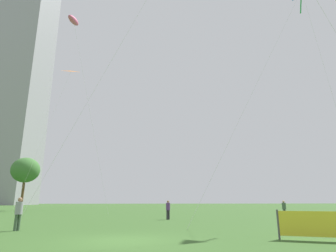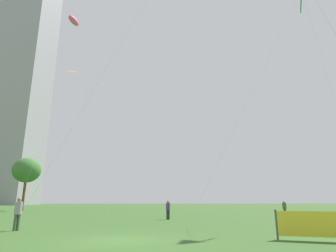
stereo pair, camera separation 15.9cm
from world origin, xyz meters
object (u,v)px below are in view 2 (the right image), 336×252
person_standing_2 (168,208)px  park_tree_2 (27,170)px  person_standing_1 (285,208)px  kite_flying_5 (74,21)px  event_banner (316,224)px  kite_flying_3 (71,72)px  person_standing_0 (18,211)px  distant_highrise_0 (21,84)px

person_standing_2 → park_tree_2: bearing=-66.1°
person_standing_1 → kite_flying_5: 29.29m
park_tree_2 → event_banner: bearing=-55.1°
kite_flying_5 → person_standing_2: bearing=-21.7°
kite_flying_3 → event_banner: 41.29m
person_standing_2 → kite_flying_5: kite_flying_5 is taller
person_standing_2 → person_standing_0: bearing=25.8°
event_banner → person_standing_2: bearing=109.3°
park_tree_2 → distant_highrise_0: bearing=116.4°
person_standing_0 → kite_flying_5: 23.67m
person_standing_1 → kite_flying_3: (-24.45, 16.12, 20.17)m
person_standing_0 → distant_highrise_0: distant_highrise_0 is taller
person_standing_0 → person_standing_2: size_ratio=1.10×
person_standing_0 → event_banner: size_ratio=0.62×
kite_flying_3 → distant_highrise_0: distant_highrise_0 is taller
person_standing_1 → distant_highrise_0: size_ratio=0.02×
person_standing_2 → kite_flying_3: 29.95m
person_standing_1 → event_banner: person_standing_1 is taller
kite_flying_3 → park_tree_2: 17.53m
person_standing_2 → kite_flying_5: (-10.29, 4.09, 20.19)m
person_standing_0 → kite_flying_3: 33.00m
distant_highrise_0 → event_banner: size_ratio=34.81×
person_standing_0 → kite_flying_5: size_ratio=0.08×
person_standing_1 → person_standing_2: 10.81m
kite_flying_3 → person_standing_1: bearing=-33.4°
person_standing_1 → park_tree_2: (-31.69, 22.10, 5.37)m
kite_flying_3 → kite_flying_5: kite_flying_3 is taller
kite_flying_3 → kite_flying_5: 13.73m
person_standing_0 → park_tree_2: park_tree_2 is taller
distant_highrise_0 → event_banner: (57.54, -100.97, -46.83)m
person_standing_0 → event_banner: bearing=109.1°
kite_flying_5 → park_tree_2: size_ratio=2.62×
park_tree_2 → kite_flying_3: bearing=-39.6°
kite_flying_3 → distant_highrise_0: bearing=119.1°
event_banner → kite_flying_3: bearing=120.9°
person_standing_2 → distant_highrise_0: distant_highrise_0 is taller
person_standing_0 → person_standing_1: (19.43, 9.57, -0.09)m
person_standing_2 → kite_flying_3: kite_flying_3 is taller
person_standing_0 → park_tree_2: (-12.26, 31.67, 5.28)m
event_banner → person_standing_1: bearing=67.6°
person_standing_2 → event_banner: 14.21m
person_standing_1 → kite_flying_5: kite_flying_5 is taller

